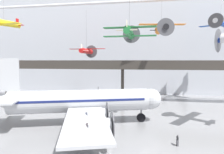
% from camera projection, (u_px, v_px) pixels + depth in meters
% --- Properties ---
extents(ground_plane, '(260.00, 260.00, 0.00)m').
position_uv_depth(ground_plane, '(101.00, 134.00, 24.87)').
color(ground_plane, gray).
extents(hangar_back_wall, '(140.00, 3.00, 27.43)m').
position_uv_depth(hangar_back_wall, '(127.00, 44.00, 56.11)').
color(hangar_back_wall, silver).
rests_on(hangar_back_wall, ground).
extents(mezzanine_walkway, '(110.00, 3.20, 9.22)m').
position_uv_depth(mezzanine_walkway, '(122.00, 68.00, 45.14)').
color(mezzanine_walkway, '#38332D').
rests_on(mezzanine_walkway, ground).
extents(ceiling_truss_beam, '(120.00, 0.60, 0.60)m').
position_uv_depth(ceiling_truss_beam, '(121.00, 2.00, 41.94)').
color(ceiling_truss_beam, silver).
extents(airliner_silver_main, '(23.98, 27.91, 9.48)m').
position_uv_depth(airliner_silver_main, '(79.00, 101.00, 28.40)').
color(airliner_silver_main, '#B7BABF').
rests_on(airliner_silver_main, ground).
extents(suspended_plane_green_biplane, '(7.97, 6.50, 9.04)m').
position_uv_depth(suspended_plane_green_biplane, '(129.00, 33.00, 29.68)').
color(suspended_plane_green_biplane, '#1E6B33').
extents(suspended_plane_red_highwing, '(8.86, 7.21, 11.12)m').
position_uv_depth(suspended_plane_red_highwing, '(87.00, 51.00, 47.71)').
color(suspended_plane_red_highwing, red).
extents(suspended_plane_orange_highwing, '(9.33, 7.68, 7.45)m').
position_uv_depth(suspended_plane_orange_highwing, '(161.00, 28.00, 40.38)').
color(suspended_plane_orange_highwing, orange).
extents(suspended_plane_yellow_lowwing, '(7.83, 6.52, 6.74)m').
position_uv_depth(suspended_plane_yellow_lowwing, '(4.00, 23.00, 35.10)').
color(suspended_plane_yellow_lowwing, yellow).
extents(suspended_plane_blue_trainer, '(7.77, 7.16, 5.34)m').
position_uv_depth(suspended_plane_blue_trainer, '(220.00, 23.00, 43.24)').
color(suspended_plane_blue_trainer, '#1E4CAD').
extents(info_sign_pedestal, '(0.22, 0.77, 1.24)m').
position_uv_depth(info_sign_pedestal, '(177.00, 142.00, 21.55)').
color(info_sign_pedestal, '#4C4C51').
rests_on(info_sign_pedestal, ground).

